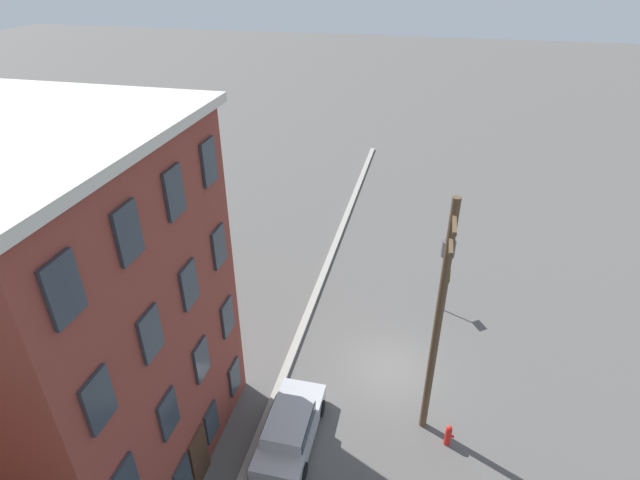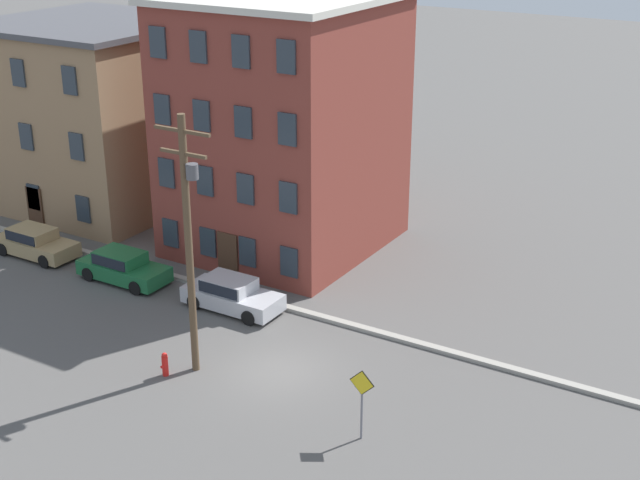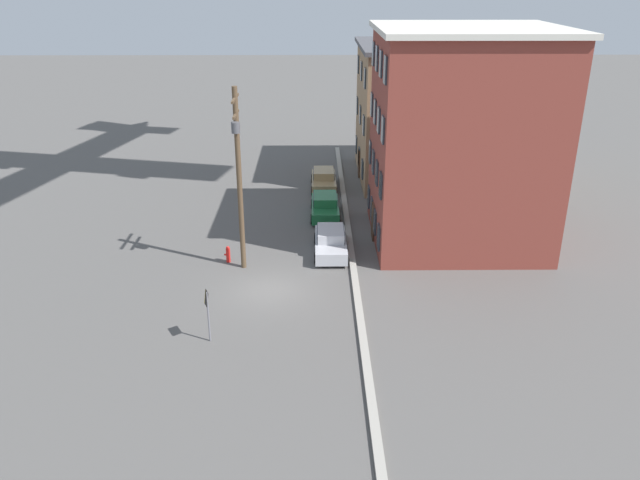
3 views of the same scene
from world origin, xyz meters
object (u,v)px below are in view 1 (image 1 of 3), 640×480
at_px(caution_sign, 448,283).
at_px(fire_hydrant, 448,435).
at_px(car_silver, 290,428).
at_px(utility_pole, 439,313).

height_order(caution_sign, fire_hydrant, caution_sign).
bearing_deg(car_silver, utility_pole, -68.19).
xyz_separation_m(caution_sign, fire_hydrant, (-8.27, -0.21, -1.25)).
height_order(caution_sign, utility_pole, utility_pole).
bearing_deg(caution_sign, car_silver, 149.32).
relative_size(car_silver, caution_sign, 1.68).
bearing_deg(fire_hydrant, car_silver, 101.81).
relative_size(utility_pole, fire_hydrant, 10.37).
bearing_deg(car_silver, caution_sign, -30.68).
bearing_deg(fire_hydrant, utility_pole, 52.13).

